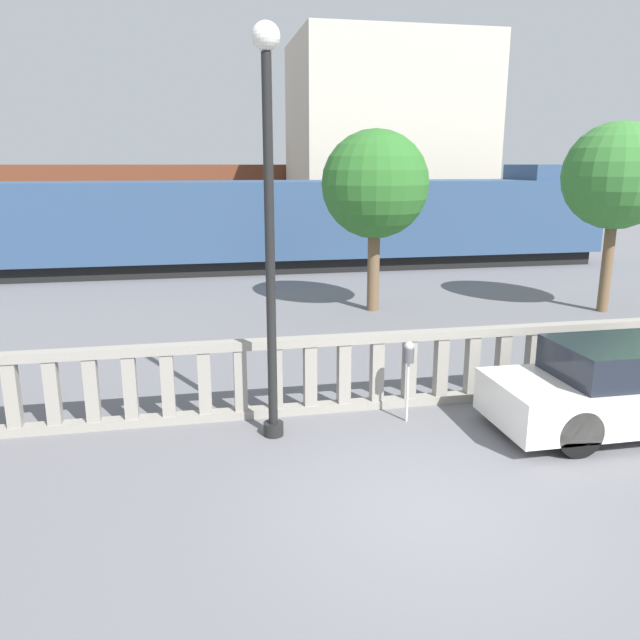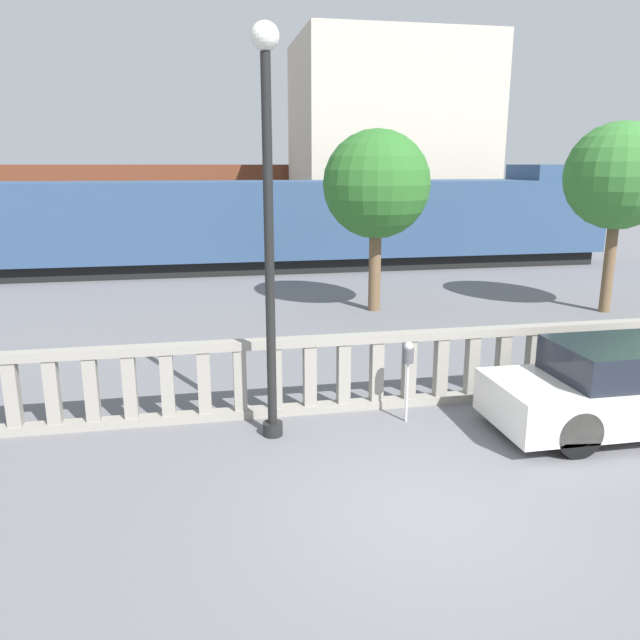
{
  "view_description": "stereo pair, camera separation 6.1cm",
  "coord_description": "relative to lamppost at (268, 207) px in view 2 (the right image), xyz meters",
  "views": [
    {
      "loc": [
        -2.57,
        -6.23,
        3.98
      ],
      "look_at": [
        -0.48,
        4.22,
        1.31
      ],
      "focal_mm": 35.0,
      "sensor_mm": 36.0,
      "label": 1
    },
    {
      "loc": [
        -2.51,
        -6.25,
        3.98
      ],
      "look_at": [
        -0.48,
        4.22,
        1.31
      ],
      "focal_mm": 35.0,
      "sensor_mm": 36.0,
      "label": 2
    }
  ],
  "objects": [
    {
      "name": "ground_plane",
      "position": [
        1.55,
        -2.45,
        -3.4
      ],
      "size": [
        160.0,
        160.0,
        0.0
      ],
      "primitive_type": "plane",
      "color": "slate"
    },
    {
      "name": "train_far",
      "position": [
        -3.16,
        28.79,
        -1.33
      ],
      "size": [
        24.0,
        2.66,
        4.55
      ],
      "color": "black",
      "rests_on": "ground"
    },
    {
      "name": "tree_right",
      "position": [
        3.77,
        7.73,
        0.03
      ],
      "size": [
        2.88,
        2.88,
        4.9
      ],
      "color": "brown",
      "rests_on": "ground"
    },
    {
      "name": "balustrade",
      "position": [
        1.55,
        0.77,
        -2.76
      ],
      "size": [
        13.99,
        0.24,
        1.29
      ],
      "color": "gray",
      "rests_on": "ground"
    },
    {
      "name": "train_near",
      "position": [
        0.49,
        15.15,
        -1.64
      ],
      "size": [
        29.45,
        3.07,
        3.96
      ],
      "color": "black",
      "rests_on": "ground"
    },
    {
      "name": "tree_left",
      "position": [
        10.0,
        6.34,
        0.25
      ],
      "size": [
        2.81,
        2.81,
        5.08
      ],
      "color": "brown",
      "rests_on": "ground"
    },
    {
      "name": "parked_car",
      "position": [
        5.41,
        -0.79,
        -2.75
      ],
      "size": [
        4.44,
        1.66,
        1.38
      ],
      "rotation": [
        0.0,
        0.0,
        -0.06
      ],
      "color": "black",
      "rests_on": "ground"
    },
    {
      "name": "parking_meter",
      "position": [
        2.14,
        0.11,
        -2.34
      ],
      "size": [
        0.17,
        0.17,
        1.32
      ],
      "color": "silver",
      "rests_on": "ground"
    },
    {
      "name": "building_block",
      "position": [
        8.87,
        23.4,
        1.62
      ],
      "size": [
        9.38,
        7.26,
        10.04
      ],
      "color": "beige",
      "rests_on": "ground"
    },
    {
      "name": "lamppost",
      "position": [
        0.0,
        0.0,
        0.0
      ],
      "size": [
        0.38,
        0.38,
        5.78
      ],
      "color": "black",
      "rests_on": "ground"
    }
  ]
}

